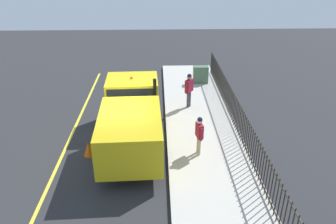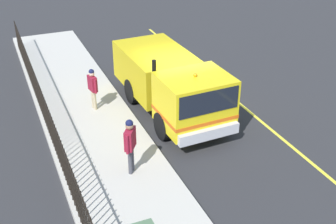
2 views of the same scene
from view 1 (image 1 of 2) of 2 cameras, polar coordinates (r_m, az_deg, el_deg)
ground_plane at (r=13.68m, az=-8.29°, el=-6.19°), size 44.42×44.42×0.00m
sidewalk_slab at (r=13.68m, az=6.59°, el=-5.68°), size 3.19×20.19×0.16m
lane_marking at (r=14.11m, az=-17.41°, el=-6.12°), size 0.12×18.17×0.01m
work_truck at (r=13.46m, az=-6.31°, el=-0.36°), size 2.48×6.14×2.55m
worker_standing at (r=16.22m, az=3.68°, el=4.36°), size 0.47×0.55×1.76m
pedestrian_distant at (r=12.45m, az=5.46°, el=-3.43°), size 0.28×0.59×1.59m
iron_fence at (r=13.58m, az=12.89°, el=-2.73°), size 0.04×17.20×1.35m
utility_cabinet at (r=19.63m, az=5.68°, el=6.48°), size 0.87×0.42×1.01m
traffic_cone at (r=13.31m, az=-13.60°, el=-6.23°), size 0.41×0.41×0.58m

